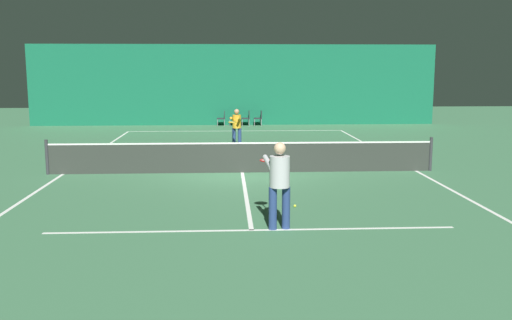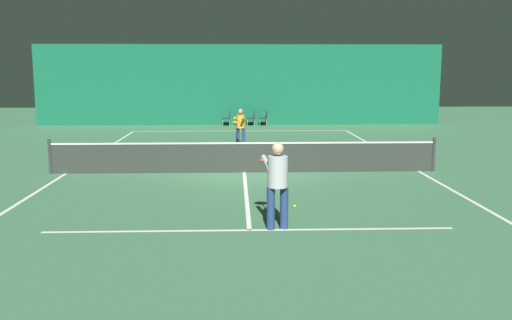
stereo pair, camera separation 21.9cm
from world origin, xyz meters
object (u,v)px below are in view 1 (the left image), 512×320
courtside_chair_3 (259,117)px  courtside_chair_2 (247,117)px  tennis_ball (295,206)px  player_far (237,125)px  courtside_chair_1 (235,117)px  courtside_chair_0 (222,117)px  tennis_net (242,156)px  player_near (279,179)px

courtside_chair_3 → courtside_chair_2: bearing=-90.0°
courtside_chair_2 → tennis_ball: (0.41, -19.11, -0.45)m
player_far → courtside_chair_1: player_far is taller
player_far → courtside_chair_0: player_far is taller
player_far → tennis_ball: player_far is taller
courtside_chair_2 → courtside_chair_0: bearing=-90.0°
tennis_ball → courtside_chair_0: bearing=95.4°
tennis_ball → tennis_net: bearing=103.6°
courtside_chair_0 → tennis_net: bearing=2.7°
player_near → courtside_chair_3: size_ratio=2.10×
courtside_chair_0 → courtside_chair_1: bearing=90.0°
tennis_net → courtside_chair_3: size_ratio=14.29×
courtside_chair_2 → tennis_net: bearing=-2.7°
courtside_chair_1 → courtside_chair_0: bearing=-90.0°
player_far → courtside_chair_0: (-0.64, 8.54, -0.42)m
player_far → courtside_chair_0: 8.57m
courtside_chair_0 → courtside_chair_3: same height
courtside_chair_0 → courtside_chair_3: bearing=90.0°
player_near → player_far: player_near is taller
player_far → player_near: bearing=14.5°
tennis_net → courtside_chair_2: tennis_net is taller
courtside_chair_2 → courtside_chair_3: same height
tennis_net → player_far: size_ratio=7.75×
courtside_chair_2 → tennis_ball: bearing=1.2°
courtside_chair_3 → courtside_chair_0: bearing=-90.0°
courtside_chair_3 → tennis_net: bearing=-5.4°
courtside_chair_0 → courtside_chair_3: (2.07, 0.00, 0.00)m
courtside_chair_0 → courtside_chair_1: (0.69, 0.00, 0.00)m
courtside_chair_1 → tennis_ball: (1.10, -19.11, -0.45)m
player_near → courtside_chair_1: size_ratio=2.10×
player_far → courtside_chair_2: bearing=-173.3°
player_near → courtside_chair_3: player_near is taller
courtside_chair_0 → courtside_chair_1: 0.69m
player_near → courtside_chair_0: player_near is taller
player_near → tennis_net: bearing=-4.8°
player_near → player_far: size_ratio=1.14×
courtside_chair_2 → courtside_chair_3: bearing=90.0°
tennis_net → courtside_chair_1: (-0.01, 14.56, -0.03)m
tennis_net → courtside_chair_0: size_ratio=14.29×
player_far → courtside_chair_2: player_far is taller
courtside_chair_2 → courtside_chair_1: bearing=-90.0°
courtside_chair_2 → courtside_chair_3: size_ratio=1.00×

